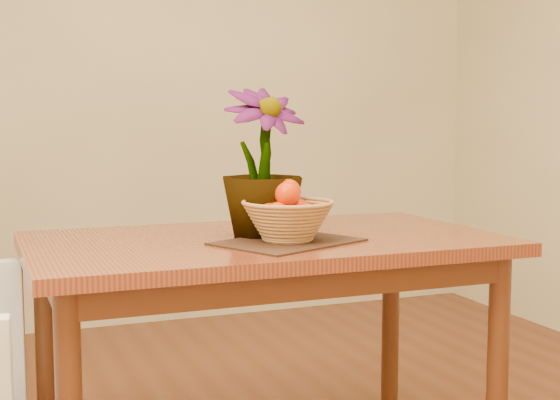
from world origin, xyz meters
name	(u,v)px	position (x,y,z in m)	size (l,w,h in m)	color
wall_back	(135,72)	(0.00, 2.25, 1.35)	(4.00, 0.02, 2.70)	#FFF2C2
table	(265,266)	(0.00, 0.30, 0.66)	(1.40, 0.80, 0.75)	brown
placemat	(288,242)	(0.02, 0.17, 0.75)	(0.38, 0.29, 0.01)	#3A2115
wicker_basket	(288,222)	(0.02, 0.17, 0.81)	(0.27, 0.27, 0.11)	tan
orange_pile	(288,207)	(0.02, 0.17, 0.85)	(0.17, 0.16, 0.13)	red
potted_plant	(262,162)	(-0.01, 0.31, 0.98)	(0.25, 0.25, 0.45)	#144614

